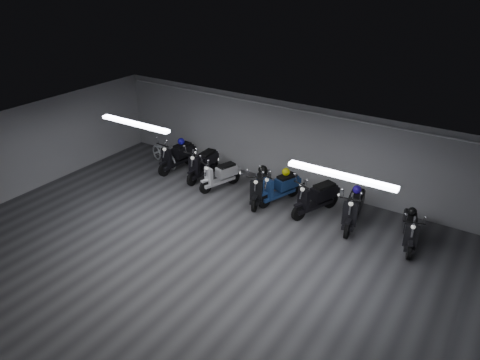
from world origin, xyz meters
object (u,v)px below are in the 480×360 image
Objects in this scene: scooter_0 at (176,151)px; bicycle at (164,151)px; scooter_8 at (354,203)px; helmet_4 at (286,172)px; scooter_7 at (316,192)px; scooter_9 at (411,225)px; scooter_2 at (220,171)px; helmet_3 at (412,211)px; helmet_0 at (181,141)px; scooter_1 at (202,159)px; scooter_3 at (260,182)px; helmet_1 at (357,190)px; scooter_4 at (280,182)px; helmet_2 at (263,170)px.

bicycle is at bearing 176.19° from scooter_0.
scooter_8 reaches higher than helmet_4.
scooter_7 is 6.13m from bicycle.
scooter_8 is 1.61m from scooter_9.
helmet_3 is (6.01, 0.24, 0.28)m from scooter_2.
bicycle is 0.87m from helmet_0.
scooter_3 is at bearing -11.05° from scooter_1.
helmet_0 is at bearing 177.34° from helmet_3.
scooter_7 is 1.18m from helmet_1.
helmet_1 is at bearing 33.13° from scooter_7.
scooter_2 is 6.02m from helmet_3.
scooter_4 is 4.20m from helmet_0.
scooter_8 is at bearing -0.75° from helmet_2.
scooter_8 is (2.40, -0.10, 0.06)m from scooter_4.
helmet_4 is (4.97, 0.05, 0.42)m from bicycle.
scooter_3 is 1.75m from scooter_7.
scooter_7 is at bearing 16.65° from scooter_4.
helmet_1 is (-0.04, 0.27, 0.30)m from scooter_8.
scooter_7 is at bearing 22.06° from scooter_2.
helmet_2 is 0.72m from helmet_4.
helmet_2 is at bearing 1.70° from scooter_0.
scooter_3 is (3.69, -0.40, -0.03)m from scooter_0.
scooter_3 is 4.50m from scooter_9.
scooter_8 is 6.59m from helmet_0.
scooter_9 is at bearing -4.27° from helmet_0.
bicycle is at bearing -179.47° from helmet_4.
scooter_2 is 0.93× the size of scooter_3.
helmet_0 and helmet_2 have the same top height.
helmet_2 is at bearing 25.84° from scooter_2.
scooter_8 reaches higher than bicycle.
helmet_4 is at bearing 28.01° from scooter_3.
scooter_1 is 1.05× the size of scooter_4.
helmet_3 is (3.93, -0.02, 0.24)m from scooter_4.
scooter_9 is 1.73m from helmet_1.
scooter_7 is (1.74, 0.25, 0.03)m from scooter_3.
scooter_7 is 7.64× the size of helmet_4.
scooter_3 reaches higher than scooter_4.
helmet_2 is at bearing 161.76° from scooter_9.
helmet_0 is at bearing 154.37° from scooter_3.
helmet_3 is (4.43, 0.29, 0.23)m from scooter_3.
helmet_4 is (4.27, 0.14, 0.25)m from scooter_0.
helmet_1 is at bearing 24.06° from scooter_2.
scooter_3 is 2.92m from helmet_1.
helmet_1 is 0.88× the size of helmet_2.
scooter_7 is 8.49× the size of helmet_3.
scooter_2 reaches higher than bicycle.
scooter_3 reaches higher than helmet_3.
scooter_8 is at bearing -8.37° from helmet_4.
helmet_3 is 3.86m from helmet_4.
scooter_0 is 5.43m from scooter_7.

